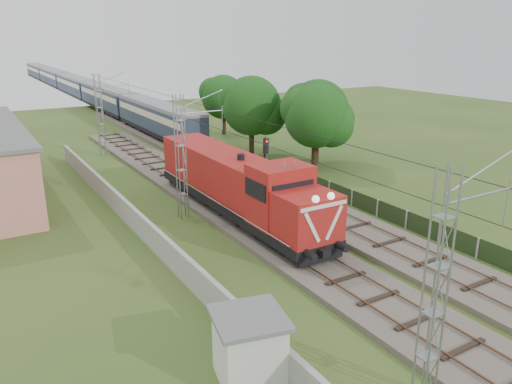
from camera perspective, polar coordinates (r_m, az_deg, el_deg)
ground at (r=25.19m, az=9.19°, el=-9.82°), size 140.00×140.00×0.00m
track_main at (r=30.26m, az=0.70°, el=-4.37°), size 4.20×70.00×0.45m
track_side at (r=43.34m, az=-2.67°, el=2.43°), size 4.20×80.00×0.45m
catenary at (r=32.08m, az=-8.50°, el=3.97°), size 3.31×70.00×8.00m
boundary_wall at (r=31.90m, az=-14.12°, el=-2.65°), size 0.25×40.00×1.50m
fence at (r=32.11m, az=16.84°, el=-3.04°), size 0.12×32.00×1.20m
locomotive at (r=32.04m, az=-2.14°, el=0.96°), size 3.16×18.03×4.58m
coach_rake at (r=101.28m, az=-19.95°, el=11.43°), size 2.92×109.11×3.37m
signal_post at (r=34.44m, az=1.09°, el=3.80°), size 0.53×0.41×4.79m
relay_hut at (r=17.87m, az=-0.77°, el=-17.34°), size 2.88×2.88×2.50m
tree_a at (r=43.88m, az=6.95°, el=8.51°), size 5.79×5.51×7.50m
tree_b at (r=46.46m, az=7.15°, el=9.14°), size 5.92×5.64×7.67m
tree_c at (r=48.76m, az=-0.44°, el=9.75°), size 6.00×5.72×7.78m
tree_d at (r=59.83m, az=-3.69°, el=10.72°), size 5.42×5.17×7.03m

